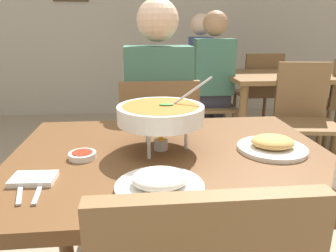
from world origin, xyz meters
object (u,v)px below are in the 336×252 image
(appetizer_plate, at_px, (272,145))
(patron_bg_left, at_px, (203,68))
(chair_bg_middle, at_px, (208,97))
(chair_bg_right, at_px, (259,88))
(curry_bowl, at_px, (161,114))
(rice_plate, at_px, (160,183))
(chair_bg_corner, at_px, (304,112))
(dining_table_main, at_px, (172,184))
(chair_diner_main, at_px, (159,145))
(patron_bg_middle, at_px, (212,74))
(diner_main, at_px, (158,104))
(chair_bg_left, at_px, (207,89))
(dining_table_far, at_px, (277,88))
(sauce_dish, at_px, (82,155))

(appetizer_plate, relative_size, patron_bg_left, 0.18)
(chair_bg_middle, bearing_deg, chair_bg_right, 31.20)
(curry_bowl, height_order, rice_plate, curry_bowl)
(curry_bowl, relative_size, patron_bg_left, 0.25)
(chair_bg_middle, xyz_separation_m, chair_bg_corner, (0.64, -0.67, 0.00))
(dining_table_main, height_order, appetizer_plate, appetizer_plate)
(dining_table_main, xyz_separation_m, chair_bg_right, (1.26, 2.41, -0.12))
(chair_diner_main, height_order, chair_bg_corner, same)
(rice_plate, relative_size, patron_bg_middle, 0.18)
(diner_main, xyz_separation_m, patron_bg_middle, (0.59, 1.16, 0.00))
(curry_bowl, xyz_separation_m, chair_bg_middle, (0.62, 1.97, -0.37))
(chair_bg_corner, bearing_deg, curry_bowl, -133.93)
(chair_bg_left, height_order, chair_bg_middle, same)
(dining_table_far, bearing_deg, appetizer_plate, -114.64)
(dining_table_main, bearing_deg, patron_bg_left, 75.93)
(dining_table_main, relative_size, appetizer_plate, 4.60)
(dining_table_main, xyz_separation_m, patron_bg_middle, (0.59, 1.90, 0.12))
(dining_table_main, relative_size, chair_bg_left, 1.23)
(patron_bg_left, xyz_separation_m, patron_bg_middle, (-0.02, -0.51, 0.00))
(chair_diner_main, bearing_deg, chair_bg_corner, 27.26)
(curry_bowl, distance_m, appetizer_plate, 0.41)
(dining_table_main, height_order, chair_diner_main, chair_diner_main)
(curry_bowl, bearing_deg, chair_bg_left, 73.70)
(diner_main, height_order, chair_bg_left, diner_main)
(chair_bg_left, height_order, chair_bg_corner, same)
(appetizer_plate, height_order, chair_bg_corner, chair_bg_corner)
(appetizer_plate, xyz_separation_m, chair_bg_left, (0.32, 2.46, -0.26))
(rice_plate, distance_m, chair_bg_middle, 2.37)
(diner_main, height_order, chair_bg_middle, diner_main)
(dining_table_far, bearing_deg, patron_bg_left, 138.33)
(dining_table_far, xyz_separation_m, chair_bg_left, (-0.55, 0.57, -0.10))
(appetizer_plate, distance_m, sauce_dish, 0.65)
(chair_bg_left, height_order, chair_bg_right, same)
(dining_table_main, height_order, chair_bg_left, chair_bg_left)
(rice_plate, distance_m, dining_table_far, 2.49)
(rice_plate, bearing_deg, patron_bg_left, 75.99)
(diner_main, bearing_deg, rice_plate, -93.57)
(dining_table_main, relative_size, chair_bg_right, 1.23)
(chair_bg_corner, xyz_separation_m, patron_bg_left, (-0.61, 1.08, 0.24))
(dining_table_main, height_order, curry_bowl, curry_bowl)
(chair_bg_middle, bearing_deg, rice_plate, -105.89)
(sauce_dish, height_order, chair_bg_left, chair_bg_left)
(chair_bg_corner, bearing_deg, diner_main, -153.97)
(dining_table_main, height_order, chair_bg_corner, chair_bg_corner)
(chair_bg_corner, bearing_deg, chair_bg_middle, 133.57)
(chair_bg_left, xyz_separation_m, patron_bg_middle, (-0.08, -0.54, 0.24))
(dining_table_main, bearing_deg, curry_bowl, 138.82)
(rice_plate, xyz_separation_m, chair_bg_middle, (0.65, 2.27, -0.26))
(diner_main, distance_m, chair_bg_right, 2.11)
(sauce_dish, bearing_deg, diner_main, 68.41)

